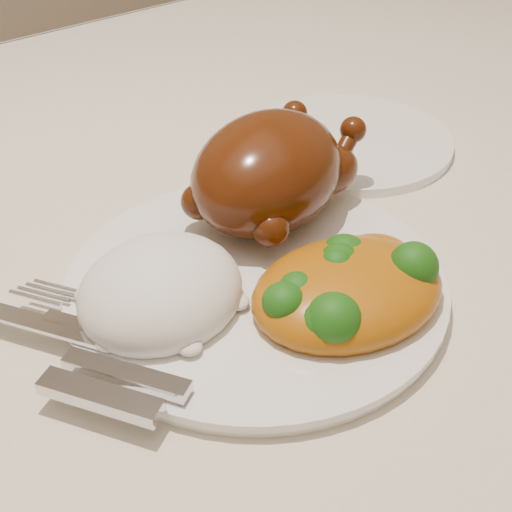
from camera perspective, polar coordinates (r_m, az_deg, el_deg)
dining_table at (r=0.64m, az=-11.57°, el=-7.83°), size 1.60×0.90×0.76m
tablecloth at (r=0.59m, az=-12.41°, el=-2.73°), size 1.73×1.03×0.18m
dinner_plate at (r=0.53m, az=0.00°, el=-2.26°), size 0.32×0.32×0.01m
side_plate at (r=0.73m, az=7.37°, el=9.14°), size 0.27×0.27×0.01m
roast_chicken at (r=0.57m, az=1.16°, el=6.87°), size 0.19×0.14×0.09m
rice_mound at (r=0.50m, az=-7.63°, el=-2.87°), size 0.15×0.14×0.06m
mac_and_cheese at (r=0.50m, az=7.47°, el=-2.48°), size 0.16×0.13×0.06m
cutlery at (r=0.46m, az=-13.16°, el=-8.24°), size 0.09×0.19×0.01m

